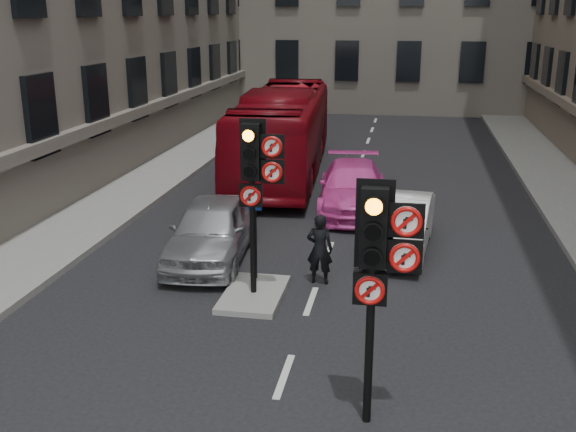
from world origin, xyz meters
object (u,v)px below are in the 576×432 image
(motorcycle, at_px, (415,241))
(info_sign, at_px, (255,227))
(car_pink, at_px, (352,187))
(motorcyclist, at_px, (320,249))
(car_silver, at_px, (211,230))
(signal_near, at_px, (379,254))
(car_white, at_px, (400,224))
(bus_red, at_px, (283,132))
(signal_far, at_px, (256,170))

(motorcycle, bearing_deg, info_sign, -155.25)
(car_pink, distance_m, motorcycle, 4.42)
(motorcycle, distance_m, motorcyclist, 2.70)
(motorcycle, height_order, info_sign, info_sign)
(motorcycle, relative_size, info_sign, 0.91)
(car_silver, xyz_separation_m, motorcycle, (4.75, 0.74, -0.23))
(car_silver, bearing_deg, car_pink, 54.38)
(signal_near, bearing_deg, car_silver, 124.74)
(car_white, xyz_separation_m, motorcyclist, (-1.65, -2.46, 0.11))
(signal_near, distance_m, car_white, 7.71)
(car_silver, xyz_separation_m, info_sign, (1.36, -1.27, 0.55))
(car_silver, xyz_separation_m, car_pink, (2.92, 4.76, -0.04))
(car_silver, relative_size, info_sign, 2.38)
(bus_red, height_order, info_sign, bus_red)
(car_pink, relative_size, bus_red, 0.43)
(signal_far, distance_m, car_silver, 3.22)
(signal_near, bearing_deg, info_sign, 120.59)
(motorcyclist, bearing_deg, signal_far, 42.88)
(signal_far, relative_size, motorcyclist, 2.29)
(signal_near, relative_size, motorcyclist, 2.29)
(signal_near, bearing_deg, bus_red, 105.45)
(car_pink, distance_m, bus_red, 5.12)
(car_pink, height_order, info_sign, info_sign)
(signal_far, bearing_deg, bus_red, 97.94)
(motorcyclist, bearing_deg, bus_red, -73.24)
(signal_near, xyz_separation_m, signal_far, (-2.60, 4.00, 0.12))
(car_white, height_order, car_pink, car_pink)
(car_white, distance_m, bus_red, 8.66)
(motorcyclist, xyz_separation_m, info_sign, (-1.35, -0.27, 0.50))
(signal_near, bearing_deg, motorcyclist, 106.15)
(motorcyclist, bearing_deg, signal_near, 107.82)
(signal_near, xyz_separation_m, motorcyclist, (-1.45, 5.01, -1.80))
(signal_near, distance_m, car_pink, 11.00)
(signal_near, bearing_deg, car_white, 88.43)
(bus_red, bearing_deg, info_sign, -86.50)
(bus_red, bearing_deg, car_silver, -94.17)
(car_white, distance_m, motorcycle, 0.83)
(car_white, height_order, motorcycle, car_white)
(motorcyclist, bearing_deg, info_sign, 12.77)
(car_pink, bearing_deg, info_sign, -109.02)
(car_silver, height_order, motorcycle, car_silver)
(car_white, distance_m, car_pink, 3.61)
(info_sign, bearing_deg, signal_near, -49.81)
(signal_far, height_order, car_pink, signal_far)
(car_silver, bearing_deg, motorcyclist, -24.32)
(signal_far, relative_size, car_silver, 0.84)
(signal_near, xyz_separation_m, motorcycle, (0.59, 6.75, -2.09))
(car_white, relative_size, motorcyclist, 2.59)
(car_silver, distance_m, car_pink, 5.58)
(signal_near, bearing_deg, car_pink, 96.61)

